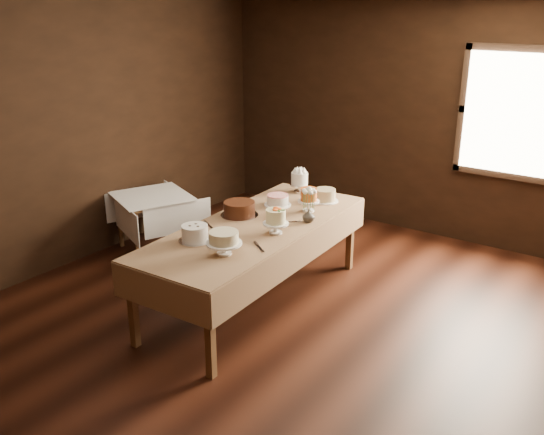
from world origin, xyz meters
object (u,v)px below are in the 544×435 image
at_px(cake_swirl, 195,234).
at_px(flower_vase, 309,216).
at_px(cake_speckled, 325,196).
at_px(cake_flowers, 276,223).
at_px(side_table, 152,202).
at_px(cake_meringue, 299,183).
at_px(cake_server_c, 271,214).
at_px(cake_server_d, 294,222).
at_px(cake_caramel, 309,201).
at_px(cake_chocolate, 239,209).
at_px(cake_cream, 224,244).
at_px(cake_server_b, 261,249).
at_px(display_table, 255,231).
at_px(cake_server_e, 211,227).
at_px(cake_lattice, 278,201).

distance_m(cake_swirl, flower_vase, 1.12).
relative_size(cake_speckled, cake_flowers, 1.23).
distance_m(side_table, cake_meringue, 1.73).
bearing_deg(cake_meringue, cake_flowers, -66.87).
bearing_deg(cake_server_c, cake_server_d, -131.08).
relative_size(cake_caramel, cake_server_d, 1.04).
distance_m(side_table, flower_vase, 2.12).
distance_m(cake_swirl, cake_server_c, 0.96).
bearing_deg(cake_flowers, cake_chocolate, 162.43).
xyz_separation_m(cake_cream, flower_vase, (0.16, 1.05, -0.03)).
height_order(side_table, cake_server_b, cake_server_b).
bearing_deg(cake_flowers, flower_vase, 78.70).
xyz_separation_m(display_table, cake_server_c, (-0.05, 0.33, 0.06)).
relative_size(cake_meringue, cake_server_b, 1.04).
height_order(cake_meringue, cake_server_e, cake_meringue).
bearing_deg(cake_server_d, cake_lattice, 97.19).
bearing_deg(cake_lattice, cake_server_e, -99.82).
distance_m(side_table, cake_cream, 2.23).
bearing_deg(side_table, cake_speckled, 17.91).
distance_m(cake_meringue, cake_server_d, 0.94).
relative_size(cake_lattice, cake_server_c, 1.14).
height_order(cake_chocolate, cake_server_e, cake_chocolate).
relative_size(display_table, side_table, 2.50).
bearing_deg(flower_vase, cake_server_d, -143.65).
height_order(cake_lattice, cake_server_c, cake_lattice).
xyz_separation_m(side_table, cake_server_d, (1.99, -0.08, 0.21)).
bearing_deg(cake_cream, cake_server_c, 103.82).
bearing_deg(side_table, cake_meringue, 25.47).
distance_m(cake_flowers, flower_vase, 0.43).
relative_size(cake_server_c, cake_server_d, 1.00).
bearing_deg(cake_server_e, cake_server_b, 16.33).
distance_m(cake_meringue, cake_cream, 1.83).
height_order(display_table, flower_vase, flower_vase).
xyz_separation_m(cake_caramel, flower_vase, (0.16, -0.26, -0.05)).
bearing_deg(flower_vase, cake_speckled, 106.84).
bearing_deg(cake_lattice, cake_caramel, 5.37).
height_order(side_table, cake_cream, cake_cream).
xyz_separation_m(side_table, cake_cream, (1.95, -1.05, 0.31)).
bearing_deg(cake_server_c, cake_cream, 161.69).
distance_m(cake_speckled, cake_caramel, 0.37).
relative_size(cake_speckled, cake_lattice, 1.06).
relative_size(cake_caramel, cake_server_e, 1.04).
xyz_separation_m(side_table, cake_caramel, (1.94, 0.26, 0.32)).
xyz_separation_m(cake_meringue, cake_swirl, (0.03, -1.71, -0.04)).
height_order(cake_caramel, cake_server_c, cake_caramel).
relative_size(cake_chocolate, cake_server_d, 1.53).
bearing_deg(cake_server_b, cake_flowers, 140.74).
bearing_deg(display_table, cake_server_c, 98.59).
distance_m(side_table, cake_flowers, 2.09).
bearing_deg(flower_vase, cake_swirl, -119.00).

